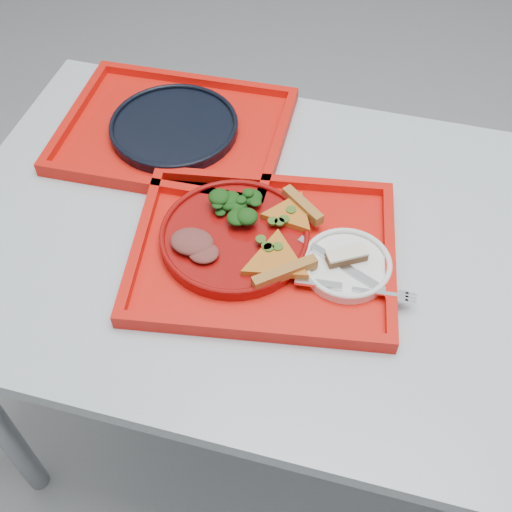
% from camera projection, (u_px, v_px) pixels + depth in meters
% --- Properties ---
extents(ground, '(10.00, 10.00, 0.00)m').
position_uv_depth(ground, '(342.00, 434.00, 1.70)').
color(ground, gray).
rests_on(ground, ground).
extents(table, '(1.60, 0.80, 0.75)m').
position_uv_depth(table, '(381.00, 283.00, 1.18)').
color(table, '#ABB4BF').
rests_on(table, ground).
extents(tray_main, '(0.50, 0.41, 0.01)m').
position_uv_depth(tray_main, '(263.00, 254.00, 1.12)').
color(tray_main, red).
rests_on(tray_main, table).
extents(tray_far, '(0.46, 0.37, 0.01)m').
position_uv_depth(tray_far, '(175.00, 133.00, 1.32)').
color(tray_far, red).
rests_on(tray_far, table).
extents(dinner_plate, '(0.26, 0.26, 0.02)m').
position_uv_depth(dinner_plate, '(235.00, 238.00, 1.12)').
color(dinner_plate, maroon).
rests_on(dinner_plate, tray_main).
extents(side_plate, '(0.15, 0.15, 0.01)m').
position_uv_depth(side_plate, '(346.00, 266.00, 1.08)').
color(side_plate, white).
rests_on(side_plate, tray_main).
extents(navy_plate, '(0.26, 0.26, 0.02)m').
position_uv_depth(navy_plate, '(174.00, 128.00, 1.31)').
color(navy_plate, black).
rests_on(navy_plate, tray_far).
extents(pizza_slice_a, '(0.17, 0.17, 0.02)m').
position_uv_depth(pizza_slice_a, '(276.00, 259.00, 1.07)').
color(pizza_slice_a, gold).
rests_on(pizza_slice_a, dinner_plate).
extents(pizza_slice_b, '(0.14, 0.14, 0.02)m').
position_uv_depth(pizza_slice_b, '(291.00, 212.00, 1.13)').
color(pizza_slice_b, gold).
rests_on(pizza_slice_b, dinner_plate).
extents(salad_heap, '(0.09, 0.08, 0.04)m').
position_uv_depth(salad_heap, '(237.00, 203.00, 1.13)').
color(salad_heap, black).
rests_on(salad_heap, dinner_plate).
extents(meat_portion, '(0.08, 0.06, 0.02)m').
position_uv_depth(meat_portion, '(192.00, 242.00, 1.09)').
color(meat_portion, brown).
rests_on(meat_portion, dinner_plate).
extents(dessert_bar, '(0.07, 0.06, 0.02)m').
position_uv_depth(dessert_bar, '(346.00, 256.00, 1.08)').
color(dessert_bar, '#502A1A').
rests_on(dessert_bar, side_plate).
extents(knife, '(0.17, 0.09, 0.01)m').
position_uv_depth(knife, '(344.00, 266.00, 1.07)').
color(knife, silver).
rests_on(knife, side_plate).
extents(fork, '(0.19, 0.04, 0.01)m').
position_uv_depth(fork, '(351.00, 288.00, 1.04)').
color(fork, silver).
rests_on(fork, side_plate).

